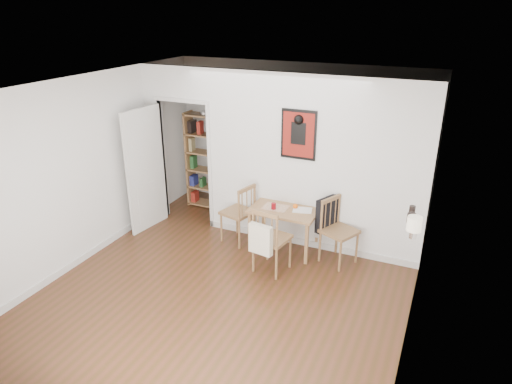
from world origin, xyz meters
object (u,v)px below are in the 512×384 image
at_px(notebook, 302,210).
at_px(ceramic_jar_a, 411,218).
at_px(chair_front, 271,239).
at_px(fireplace, 408,268).
at_px(orange_fruit, 295,206).
at_px(chair_right, 338,230).
at_px(bookshelf, 207,162).
at_px(ceramic_jar_b, 412,210).
at_px(dining_table, 284,214).
at_px(chair_left, 238,213).
at_px(red_glass, 274,206).
at_px(mantel_lamp, 414,225).

relative_size(notebook, ceramic_jar_a, 2.35).
relative_size(chair_front, fireplace, 0.77).
bearing_deg(orange_fruit, chair_front, -98.21).
relative_size(chair_right, fireplace, 0.77).
xyz_separation_m(bookshelf, ceramic_jar_b, (3.64, -1.47, 0.35)).
bearing_deg(chair_right, dining_table, 178.96).
relative_size(orange_fruit, ceramic_jar_b, 0.82).
bearing_deg(notebook, chair_left, -175.97).
height_order(fireplace, red_glass, fireplace).
xyz_separation_m(orange_fruit, ceramic_jar_a, (1.67, -0.85, 0.51)).
bearing_deg(orange_fruit, fireplace, -28.30).
bearing_deg(orange_fruit, notebook, -10.26).
xyz_separation_m(ceramic_jar_a, ceramic_jar_b, (-0.02, 0.28, -0.01)).
distance_m(red_glass, orange_fruit, 0.32).
relative_size(dining_table, red_glass, 10.82).
xyz_separation_m(red_glass, ceramic_jar_b, (1.94, -0.43, 0.48)).
relative_size(dining_table, chair_front, 1.03).
bearing_deg(bookshelf, notebook, -23.47).
distance_m(fireplace, ceramic_jar_b, 0.69).
height_order(dining_table, chair_left, chair_left).
xyz_separation_m(chair_right, orange_fruit, (-0.68, 0.09, 0.22)).
xyz_separation_m(chair_front, ceramic_jar_b, (1.75, 0.11, 0.72)).
bearing_deg(ceramic_jar_b, chair_front, -176.25).
xyz_separation_m(chair_left, ceramic_jar_a, (2.57, -0.76, 0.74)).
xyz_separation_m(chair_left, red_glass, (0.61, -0.05, 0.24)).
bearing_deg(ceramic_jar_b, ceramic_jar_a, -86.11).
relative_size(chair_front, orange_fruit, 12.92).
relative_size(chair_left, chair_right, 0.99).
distance_m(fireplace, red_glass, 2.15).
relative_size(fireplace, ceramic_jar_a, 10.66).
height_order(orange_fruit, ceramic_jar_b, ceramic_jar_b).
distance_m(notebook, mantel_lamp, 2.10).
bearing_deg(notebook, fireplace, -29.44).
bearing_deg(chair_front, bookshelf, 140.17).
relative_size(red_glass, orange_fruit, 1.23).
distance_m(dining_table, fireplace, 2.04).
bearing_deg(red_glass, chair_left, 175.24).
relative_size(fireplace, notebook, 4.54).
height_order(dining_table, chair_front, chair_front).
bearing_deg(chair_right, fireplace, -38.92).
height_order(chair_right, fireplace, fireplace).
height_order(fireplace, ceramic_jar_a, ceramic_jar_a).
bearing_deg(orange_fruit, ceramic_jar_a, -27.07).
bearing_deg(chair_front, fireplace, -7.43).
distance_m(orange_fruit, mantel_lamp, 2.20).
distance_m(chair_left, orange_fruit, 0.94).
distance_m(red_glass, ceramic_jar_b, 2.04).
bearing_deg(mantel_lamp, fireplace, 92.73).
xyz_separation_m(chair_right, notebook, (-0.56, 0.07, 0.18)).
relative_size(chair_left, mantel_lamp, 3.90).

